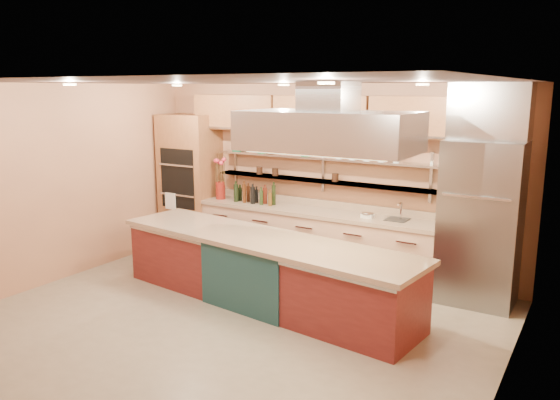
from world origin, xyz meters
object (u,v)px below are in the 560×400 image
Objects in this scene: flower_vase at (221,190)px; kitchen_scale at (368,214)px; refrigerator at (480,223)px; copper_kettle at (269,149)px; green_canister at (305,150)px; island at (263,270)px.

kitchen_scale is (2.60, 0.00, -0.10)m from flower_vase.
refrigerator is 13.09× the size of copper_kettle.
copper_kettle is (0.81, 0.22, 0.71)m from flower_vase.
green_canister is (0.65, 0.00, 0.02)m from copper_kettle.
copper_kettle is at bearing 176.03° from refrigerator.
copper_kettle is at bearing -177.11° from kitchen_scale.
copper_kettle is 0.65m from green_canister.
island is 14.74× the size of flower_vase.
copper_kettle is 0.96× the size of green_canister.
flower_vase reaches higher than island.
refrigerator is 2.78m from green_canister.
island is at bearing -79.40° from green_canister.
kitchen_scale is at bearing -10.97° from green_canister.
refrigerator reaches higher than flower_vase.
green_canister is at bearing 178.93° from kitchen_scale.
flower_vase is 1.65m from green_canister.
flower_vase is 1.71× the size of kitchen_scale.
refrigerator is at bearing -3.97° from copper_kettle.
refrigerator is at bearing 38.90° from island.
flower_vase is (-1.78, 1.48, 0.64)m from island.
kitchen_scale is (-1.53, 0.01, -0.07)m from refrigerator.
copper_kettle is at bearing 180.00° from green_canister.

